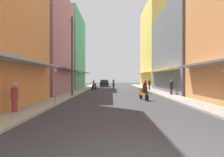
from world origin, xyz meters
The scene contains 18 objects.
ground_plane centered at (0.00, 16.32, 0.00)m, with size 89.40×89.40×0.00m, color #38383A.
sidewalk_left centered at (-5.18, 16.32, 0.06)m, with size 1.78×48.64×0.12m, color #ADA89E.
sidewalk_right centered at (5.18, 16.32, 0.06)m, with size 1.78×48.64×0.12m, color #9E9991.
building_left_mid centered at (-9.06, 16.77, 5.91)m, with size 7.05×8.84×11.82m.
building_left_far centered at (-9.06, 26.67, 6.50)m, with size 7.05×9.42×13.02m.
building_right_mid centered at (9.06, 18.86, 5.43)m, with size 7.05×11.98×10.86m.
building_right_far centered at (9.07, 31.02, 8.22)m, with size 7.05×11.70×16.46m.
motorbike_black centered at (-0.38, 22.93, 0.70)m, with size 0.55×1.81×1.58m.
motorbike_blue centered at (-3.39, 22.87, 0.70)m, with size 0.71×1.76×1.58m.
motorbike_orange centered at (2.03, 10.84, 0.70)m, with size 0.64×1.78×1.58m.
motorbike_maroon centered at (3.43, 17.42, 0.70)m, with size 0.55×1.81×1.58m.
parked_car centered at (-2.22, 32.39, 0.74)m, with size 1.86×4.14×1.45m.
pedestrian_midway centered at (-5.59, 5.39, 0.94)m, with size 0.44×0.44×1.66m.
pedestrian_foreground centered at (5.58, 14.47, 0.82)m, with size 0.34×0.34×1.65m.
pedestrian_far centered at (-5.12, 23.73, 0.80)m, with size 0.34×0.34×1.61m.
pedestrian_crossing centered at (4.82, 21.45, 0.84)m, with size 0.34×0.34×1.67m.
utility_pole centered at (-4.54, 13.41, 4.02)m, with size 0.20×1.20×7.87m.
street_sign_no_entry centered at (-4.44, 8.14, 1.72)m, with size 0.07×0.60×2.65m.
Camera 1 is at (-0.62, -3.26, 1.86)m, focal length 27.21 mm.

